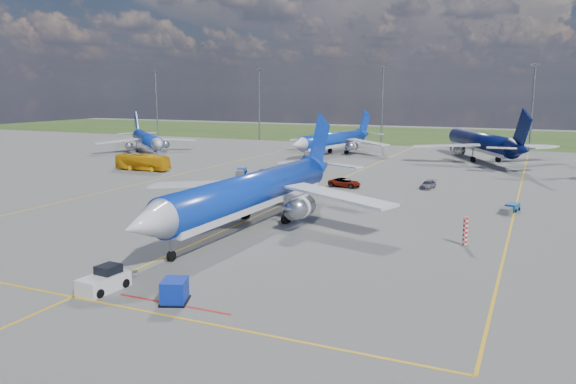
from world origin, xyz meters
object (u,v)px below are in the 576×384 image
at_px(baggage_tug_c, 241,171).
at_px(bg_jet_nw, 148,153).
at_px(warning_post, 465,231).
at_px(baggage_tug_w, 510,209).
at_px(service_car_b, 345,183).
at_px(pushback_tug, 105,281).
at_px(bg_jet_n, 480,160).
at_px(apron_bus, 143,162).
at_px(main_airliner, 253,226).
at_px(bg_jet_nnw, 333,154).
at_px(service_car_a, 262,173).
at_px(uld_container, 175,291).
at_px(service_car_c, 428,184).

bearing_deg(baggage_tug_c, bg_jet_nw, 130.57).
relative_size(warning_post, baggage_tug_w, 0.63).
height_order(service_car_b, baggage_tug_w, service_car_b).
bearing_deg(baggage_tug_c, pushback_tug, -91.13).
relative_size(bg_jet_n, apron_bus, 3.93).
distance_m(service_car_b, baggage_tug_w, 27.90).
bearing_deg(main_airliner, bg_jet_nw, 138.35).
bearing_deg(baggage_tug_w, bg_jet_nnw, 143.22).
bearing_deg(service_car_a, bg_jet_n, 49.01).
bearing_deg(baggage_tug_c, uld_container, -85.58).
xyz_separation_m(warning_post, apron_bus, (-65.96, 30.82, 0.13)).
height_order(main_airliner, apron_bus, main_airliner).
bearing_deg(baggage_tug_w, baggage_tug_c, 176.60).
bearing_deg(warning_post, baggage_tug_w, 79.67).
distance_m(bg_jet_nnw, baggage_tug_w, 70.08).
relative_size(main_airliner, service_car_c, 10.75).
relative_size(bg_jet_n, baggage_tug_c, 8.88).
xyz_separation_m(bg_jet_n, service_car_c, (-4.11, -42.39, 0.63)).
distance_m(service_car_c, baggage_tug_w, 19.36).
height_order(main_airliner, baggage_tug_c, main_airliner).
bearing_deg(bg_jet_nw, service_car_a, -75.68).
height_order(bg_jet_nw, service_car_a, bg_jet_nw).
distance_m(main_airliner, apron_bus, 53.09).
bearing_deg(baggage_tug_c, service_car_b, -34.50).
bearing_deg(apron_bus, main_airliner, -128.05).
bearing_deg(apron_bus, service_car_c, -87.96).
relative_size(bg_jet_nw, service_car_a, 9.01).
bearing_deg(uld_container, bg_jet_nw, 106.99).
distance_m(uld_container, service_car_b, 54.41).
height_order(warning_post, bg_jet_nw, bg_jet_nw).
relative_size(warning_post, main_airliner, 0.06).
height_order(warning_post, bg_jet_nnw, bg_jet_nnw).
bearing_deg(bg_jet_nnw, service_car_c, -41.82).
bearing_deg(service_car_b, bg_jet_n, -18.21).
height_order(pushback_tug, service_car_a, pushback_tug).
bearing_deg(service_car_a, bg_jet_nnw, 88.87).
bearing_deg(service_car_a, baggage_tug_c, 164.38).
xyz_separation_m(pushback_tug, uld_container, (6.71, 0.13, 0.10)).
bearing_deg(main_airliner, bg_jet_nnw, 104.66).
distance_m(bg_jet_n, baggage_tug_c, 57.12).
xyz_separation_m(service_car_a, baggage_tug_c, (-5.15, 1.28, -0.17)).
bearing_deg(bg_jet_n, baggage_tug_w, 72.68).
relative_size(pushback_tug, apron_bus, 0.50).
height_order(apron_bus, service_car_b, apron_bus).
bearing_deg(pushback_tug, bg_jet_n, 84.15).
xyz_separation_m(bg_jet_nnw, uld_container, (22.58, -99.01, 0.89)).
bearing_deg(pushback_tug, service_car_b, 92.60).
height_order(main_airliner, service_car_b, main_airliner).
bearing_deg(baggage_tug_c, warning_post, -57.25).
relative_size(service_car_c, baggage_tug_w, 0.90).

